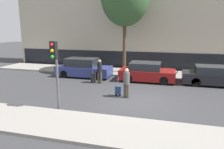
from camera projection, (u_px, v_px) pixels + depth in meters
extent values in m
plane|color=#38383A|center=(136.00, 101.00, 11.66)|extent=(80.00, 80.00, 0.00)
cube|color=gray|center=(120.00, 131.00, 8.12)|extent=(28.00, 2.50, 0.12)
cube|color=gray|center=(150.00, 73.00, 18.24)|extent=(28.00, 3.00, 0.12)
cube|color=#B7AD99|center=(156.00, 4.00, 20.53)|extent=(28.00, 3.13, 11.91)
cube|color=black|center=(153.00, 61.00, 20.14)|extent=(27.44, 0.06, 1.60)
cube|color=navy|center=(84.00, 71.00, 17.21)|extent=(4.27, 1.78, 0.70)
cube|color=#23282D|center=(82.00, 62.00, 17.11)|extent=(2.35, 1.57, 0.64)
cylinder|color=black|center=(97.00, 76.00, 16.15)|extent=(0.60, 0.18, 0.60)
cylinder|color=black|center=(103.00, 72.00, 17.66)|extent=(0.60, 0.18, 0.60)
cylinder|color=black|center=(64.00, 74.00, 16.84)|extent=(0.60, 0.18, 0.60)
cylinder|color=black|center=(73.00, 70.00, 18.35)|extent=(0.60, 0.18, 0.60)
cube|color=maroon|center=(147.00, 74.00, 15.84)|extent=(3.93, 1.91, 0.70)
cube|color=#23282D|center=(145.00, 66.00, 15.75)|extent=(2.16, 1.68, 0.52)
cylinder|color=black|center=(164.00, 81.00, 14.74)|extent=(0.60, 0.18, 0.60)
cylinder|color=black|center=(165.00, 75.00, 16.38)|extent=(0.60, 0.18, 0.60)
cylinder|color=black|center=(128.00, 79.00, 15.38)|extent=(0.60, 0.18, 0.60)
cylinder|color=black|center=(133.00, 74.00, 17.01)|extent=(0.60, 0.18, 0.60)
cube|color=black|center=(217.00, 78.00, 14.69)|extent=(4.45, 1.77, 0.70)
cube|color=#23282D|center=(215.00, 69.00, 14.62)|extent=(2.45, 1.56, 0.46)
cylinder|color=black|center=(196.00, 82.00, 14.34)|extent=(0.60, 0.18, 0.60)
cylinder|color=black|center=(194.00, 77.00, 15.84)|extent=(0.60, 0.18, 0.60)
cylinder|color=#4C4233|center=(99.00, 78.00, 15.26)|extent=(0.15, 0.15, 0.78)
cylinder|color=#4C4233|center=(101.00, 78.00, 15.16)|extent=(0.15, 0.15, 0.78)
cylinder|color=black|center=(100.00, 68.00, 15.05)|extent=(0.34, 0.34, 0.68)
sphere|color=tan|center=(100.00, 61.00, 14.96)|extent=(0.22, 0.22, 0.22)
cube|color=#262628|center=(93.00, 77.00, 15.48)|extent=(0.32, 0.24, 0.54)
cylinder|color=black|center=(92.00, 81.00, 15.58)|extent=(0.12, 0.03, 0.12)
cylinder|color=black|center=(95.00, 82.00, 15.52)|extent=(0.12, 0.03, 0.12)
cylinder|color=gray|center=(93.00, 70.00, 15.30)|extent=(0.02, 0.19, 0.53)
cylinder|color=#4C4233|center=(125.00, 91.00, 12.16)|extent=(0.15, 0.15, 0.77)
cylinder|color=#4C4233|center=(128.00, 91.00, 12.05)|extent=(0.15, 0.15, 0.77)
cylinder|color=#4C4C4C|center=(127.00, 78.00, 11.95)|extent=(0.34, 0.34, 0.67)
sphere|color=tan|center=(127.00, 70.00, 11.86)|extent=(0.22, 0.22, 0.22)
cube|color=navy|center=(118.00, 90.00, 12.42)|extent=(0.32, 0.24, 0.44)
cylinder|color=black|center=(116.00, 95.00, 12.51)|extent=(0.12, 0.03, 0.12)
cylinder|color=black|center=(120.00, 95.00, 12.45)|extent=(0.12, 0.03, 0.12)
cylinder|color=gray|center=(118.00, 82.00, 12.25)|extent=(0.02, 0.19, 0.53)
cylinder|color=#515154|center=(57.00, 76.00, 10.07)|extent=(0.12, 0.12, 3.24)
cube|color=black|center=(54.00, 50.00, 9.64)|extent=(0.28, 0.24, 0.80)
sphere|color=red|center=(52.00, 45.00, 9.45)|extent=(0.15, 0.15, 0.15)
sphere|color=gold|center=(52.00, 51.00, 9.50)|extent=(0.15, 0.15, 0.15)
sphere|color=green|center=(52.00, 57.00, 9.56)|extent=(0.15, 0.15, 0.15)
torus|color=black|center=(173.00, 70.00, 17.44)|extent=(0.72, 0.06, 0.72)
torus|color=black|center=(160.00, 70.00, 17.72)|extent=(0.72, 0.06, 0.72)
cylinder|color=black|center=(167.00, 67.00, 17.54)|extent=(1.00, 0.05, 0.05)
cylinder|color=black|center=(165.00, 65.00, 17.55)|extent=(0.04, 0.04, 0.40)
cylinder|color=#4C3826|center=(124.00, 46.00, 18.19)|extent=(0.28, 0.28, 4.38)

